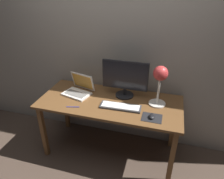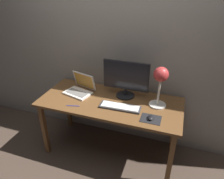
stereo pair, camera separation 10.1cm
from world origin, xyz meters
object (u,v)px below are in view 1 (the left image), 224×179
Objects in this scene: monitor at (125,78)px; keyboard_main at (120,107)px; laptop at (79,88)px; desk_lamp at (160,78)px; pen at (73,107)px; mouse at (152,116)px.

monitor is 1.18× the size of keyboard_main.
desk_lamp is (0.92, -0.00, 0.26)m from laptop.
laptop is at bearing 179.69° from desk_lamp.
pen is (-0.49, -0.13, -0.01)m from keyboard_main.
keyboard_main is 0.99× the size of desk_lamp.
pen is at bearing -164.73° from keyboard_main.
desk_lamp is (0.39, -0.08, 0.09)m from monitor.
laptop is 3.84× the size of mouse.
pen is (0.06, -0.32, -0.06)m from laptop.
mouse reaches higher than pen.
mouse is 0.84m from pen.
desk_lamp reaches higher than monitor.
laptop is at bearing 161.57° from keyboard_main.
mouse is at bearing -17.19° from laptop.
desk_lamp is (0.37, 0.18, 0.31)m from keyboard_main.
mouse is at bearing -15.18° from keyboard_main.
keyboard_main is 0.51m from desk_lamp.
monitor reaches higher than pen.
mouse is at bearing -95.29° from desk_lamp.
mouse is at bearing -44.54° from monitor.
desk_lamp is at bearing 84.71° from mouse.
desk_lamp is 4.66× the size of mouse.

